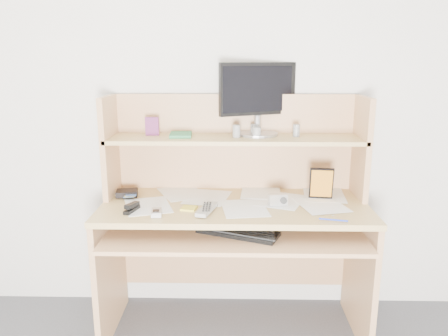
{
  "coord_description": "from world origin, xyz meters",
  "views": [
    {
      "loc": [
        -0.01,
        -0.71,
        1.49
      ],
      "look_at": [
        -0.06,
        1.43,
        0.96
      ],
      "focal_mm": 35.0,
      "sensor_mm": 36.0,
      "label": 1
    }
  ],
  "objects_px": {
    "tv_remote": "(207,209)",
    "monitor": "(258,97)",
    "desk": "(235,208)",
    "game_case": "(321,183)",
    "keyboard": "(238,231)"
  },
  "relations": [
    {
      "from": "tv_remote",
      "to": "monitor",
      "type": "bearing_deg",
      "value": 69.82
    },
    {
      "from": "desk",
      "to": "game_case",
      "type": "relative_size",
      "value": 7.93
    },
    {
      "from": "desk",
      "to": "monitor",
      "type": "distance_m",
      "value": 0.63
    },
    {
      "from": "monitor",
      "to": "desk",
      "type": "bearing_deg",
      "value": -153.99
    },
    {
      "from": "monitor",
      "to": "tv_remote",
      "type": "bearing_deg",
      "value": -149.61
    },
    {
      "from": "tv_remote",
      "to": "game_case",
      "type": "bearing_deg",
      "value": 34.44
    },
    {
      "from": "tv_remote",
      "to": "monitor",
      "type": "relative_size",
      "value": 0.46
    },
    {
      "from": "game_case",
      "to": "desk",
      "type": "bearing_deg",
      "value": -174.42
    },
    {
      "from": "keyboard",
      "to": "tv_remote",
      "type": "xyz_separation_m",
      "value": [
        -0.16,
        0.04,
        0.1
      ]
    },
    {
      "from": "tv_remote",
      "to": "monitor",
      "type": "height_order",
      "value": "monitor"
    },
    {
      "from": "desk",
      "to": "monitor",
      "type": "xyz_separation_m",
      "value": [
        0.13,
        0.15,
        0.6
      ]
    },
    {
      "from": "desk",
      "to": "game_case",
      "type": "bearing_deg",
      "value": -1.41
    },
    {
      "from": "tv_remote",
      "to": "game_case",
      "type": "xyz_separation_m",
      "value": [
        0.6,
        0.21,
        0.08
      ]
    },
    {
      "from": "desk",
      "to": "monitor",
      "type": "relative_size",
      "value": 3.28
    },
    {
      "from": "game_case",
      "to": "monitor",
      "type": "distance_m",
      "value": 0.58
    }
  ]
}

